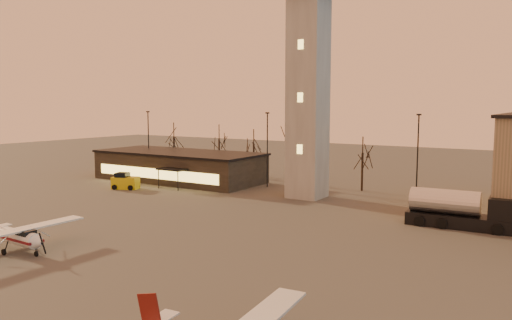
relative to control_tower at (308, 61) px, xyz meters
The scene contains 8 objects.
ground 34.15m from the control_tower, 90.00° to the right, with size 220.00×220.00×0.00m, color #3C3A38.
control_tower is the anchor object (origin of this frame).
terminal 26.24m from the control_tower, behind, with size 25.40×12.20×4.30m.
light_poles 10.97m from the control_tower, 63.48° to the left, with size 58.50×12.25×10.14m.
tree_row 19.48m from the control_tower, 146.24° to the left, with size 37.20×9.20×8.80m.
cessna_rear 36.45m from the control_tower, 104.51° to the right, with size 7.90×9.99×2.76m.
fuel_truck 24.50m from the control_tower, 18.03° to the right, with size 9.36×3.44×3.42m.
service_cart 28.89m from the control_tower, 162.10° to the right, with size 3.81×3.08×2.14m.
Camera 1 is at (26.56, -23.69, 11.21)m, focal length 35.00 mm.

